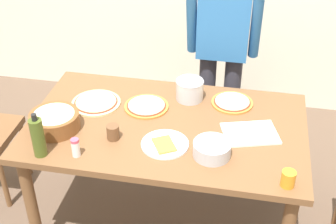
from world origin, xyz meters
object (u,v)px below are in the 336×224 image
at_px(mixing_bowl_steel, 212,149).
at_px(salt_shaker, 76,147).
at_px(pizza_cooked_on_tray, 232,102).
at_px(pizza_second_cooked, 146,106).
at_px(steel_pot, 190,89).
at_px(person_cook, 223,43).
at_px(cup_orange, 288,179).
at_px(popcorn_bowl, 54,120).
at_px(olive_oil_bottle, 38,137).
at_px(cup_small_brown, 113,132).
at_px(dining_table, 166,137).
at_px(pizza_raw_on_board, 96,103).
at_px(plate_with_slice, 165,144).
at_px(cutting_board_white, 250,133).

relative_size(mixing_bowl_steel, salt_shaker, 1.89).
relative_size(pizza_cooked_on_tray, mixing_bowl_steel, 1.28).
height_order(pizza_second_cooked, steel_pot, steel_pot).
relative_size(person_cook, cup_orange, 19.06).
distance_m(pizza_second_cooked, popcorn_bowl, 0.56).
height_order(pizza_cooked_on_tray, olive_oil_bottle, olive_oil_bottle).
bearing_deg(cup_small_brown, mixing_bowl_steel, -4.36).
bearing_deg(dining_table, cup_small_brown, -143.62).
xyz_separation_m(person_cook, popcorn_bowl, (-0.85, -0.92, -0.12)).
relative_size(person_cook, pizza_cooked_on_tray, 6.33).
relative_size(person_cook, pizza_raw_on_board, 5.38).
bearing_deg(steel_pot, person_cook, 71.67).
height_order(pizza_second_cooked, cup_small_brown, cup_small_brown).
relative_size(person_cook, steel_pot, 9.34).
distance_m(plate_with_slice, cup_orange, 0.67).
bearing_deg(olive_oil_bottle, plate_with_slice, 17.66).
height_order(dining_table, salt_shaker, salt_shaker).
height_order(person_cook, pizza_raw_on_board, person_cook).
height_order(dining_table, steel_pot, steel_pot).
distance_m(pizza_cooked_on_tray, cutting_board_white, 0.32).
xyz_separation_m(mixing_bowl_steel, cup_orange, (0.39, -0.16, 0.00)).
bearing_deg(mixing_bowl_steel, pizza_cooked_on_tray, 82.85).
bearing_deg(cutting_board_white, pizza_second_cooked, 166.06).
bearing_deg(cup_orange, cup_small_brown, 167.85).
distance_m(dining_table, plate_with_slice, 0.22).
bearing_deg(steel_pot, mixing_bowl_steel, -69.25).
bearing_deg(cup_small_brown, plate_with_slice, -1.51).
bearing_deg(salt_shaker, dining_table, 42.33).
distance_m(popcorn_bowl, mixing_bowl_steel, 0.90).
height_order(cup_small_brown, cutting_board_white, cup_small_brown).
xyz_separation_m(plate_with_slice, olive_oil_bottle, (-0.63, -0.20, 0.11)).
bearing_deg(pizza_second_cooked, cup_small_brown, -107.58).
bearing_deg(salt_shaker, popcorn_bowl, 134.07).
relative_size(popcorn_bowl, steel_pot, 1.61).
bearing_deg(pizza_cooked_on_tray, cup_small_brown, -141.93).
bearing_deg(pizza_second_cooked, pizza_cooked_on_tray, 15.68).
bearing_deg(cup_orange, steel_pot, 130.40).
relative_size(cup_small_brown, salt_shaker, 0.80).
relative_size(popcorn_bowl, cup_orange, 3.29).
bearing_deg(pizza_cooked_on_tray, popcorn_bowl, -154.76).
bearing_deg(pizza_raw_on_board, cup_orange, -24.50).
bearing_deg(pizza_cooked_on_tray, cutting_board_white, -67.51).
height_order(pizza_cooked_on_tray, steel_pot, steel_pot).
distance_m(person_cook, steel_pot, 0.50).
relative_size(pizza_raw_on_board, olive_oil_bottle, 1.18).
height_order(dining_table, pizza_raw_on_board, pizza_raw_on_board).
relative_size(dining_table, cup_small_brown, 18.82).
xyz_separation_m(pizza_raw_on_board, olive_oil_bottle, (-0.13, -0.53, 0.10)).
bearing_deg(steel_pot, plate_with_slice, -96.54).
xyz_separation_m(pizza_cooked_on_tray, cup_small_brown, (-0.62, -0.48, 0.03)).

